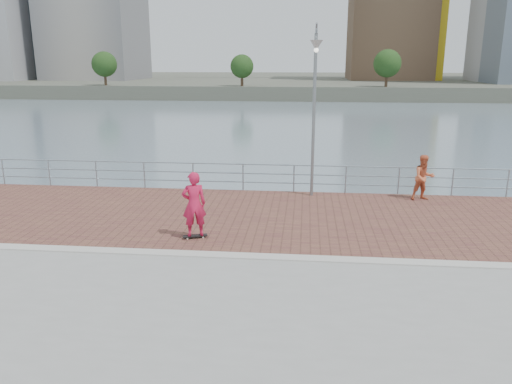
# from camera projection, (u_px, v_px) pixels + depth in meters

# --- Properties ---
(water) EXTENTS (400.00, 400.00, 0.00)m
(water) POSITION_uv_depth(u_px,v_px,m) (249.00, 324.00, 13.99)
(water) COLOR slate
(water) RESTS_ON ground
(brick_lane) EXTENTS (40.00, 6.80, 0.02)m
(brick_lane) POSITION_uv_depth(u_px,v_px,m) (261.00, 217.00, 16.93)
(brick_lane) COLOR brown
(brick_lane) RESTS_ON seawall
(curb) EXTENTS (40.00, 0.40, 0.06)m
(curb) POSITION_uv_depth(u_px,v_px,m) (249.00, 256.00, 13.47)
(curb) COLOR #B7B5AD
(curb) RESTS_ON seawall
(far_shore) EXTENTS (320.00, 95.00, 2.50)m
(far_shore) POSITION_uv_depth(u_px,v_px,m) (301.00, 82.00, 131.41)
(far_shore) COLOR #4C5142
(far_shore) RESTS_ON ground
(guardrail) EXTENTS (39.06, 0.06, 1.13)m
(guardrail) POSITION_uv_depth(u_px,v_px,m) (268.00, 175.00, 20.03)
(guardrail) COLOR #8C9EA8
(guardrail) RESTS_ON brick_lane
(street_lamp) EXTENTS (0.45, 1.30, 6.13)m
(street_lamp) POSITION_uv_depth(u_px,v_px,m) (315.00, 83.00, 18.00)
(street_lamp) COLOR gray
(street_lamp) RESTS_ON brick_lane
(skateboard) EXTENTS (0.75, 0.42, 0.08)m
(skateboard) POSITION_uv_depth(u_px,v_px,m) (195.00, 236.00, 14.86)
(skateboard) COLOR black
(skateboard) RESTS_ON brick_lane
(skateboarder) EXTENTS (0.82, 0.67, 1.94)m
(skateboarder) POSITION_uv_depth(u_px,v_px,m) (194.00, 204.00, 14.61)
(skateboarder) COLOR #CA1A44
(skateboarder) RESTS_ON skateboard
(bystander) EXTENTS (0.97, 0.83, 1.72)m
(bystander) POSITION_uv_depth(u_px,v_px,m) (424.00, 178.00, 18.71)
(bystander) COLOR #D6663F
(bystander) RESTS_ON brick_lane
(shoreline_trees) EXTENTS (109.60, 5.16, 6.88)m
(shoreline_trees) POSITION_uv_depth(u_px,v_px,m) (298.00, 64.00, 86.38)
(shoreline_trees) COLOR #473323
(shoreline_trees) RESTS_ON far_shore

